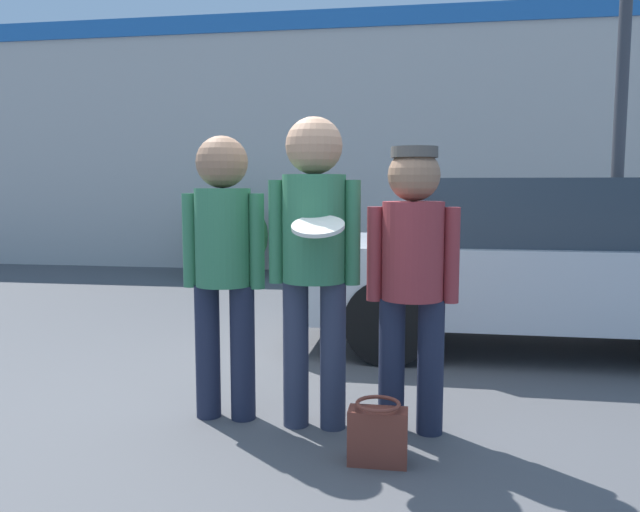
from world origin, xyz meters
TOP-DOWN VIEW (x-y plane):
  - ground_plane at (0.00, 0.00)m, footprint 56.00×56.00m
  - storefront_building at (0.00, 6.91)m, footprint 24.00×0.22m
  - person_left at (-0.33, 0.03)m, footprint 0.50×0.33m
  - person_middle_with_frisbee at (0.23, -0.03)m, footprint 0.53×0.58m
  - person_right at (0.79, -0.01)m, footprint 0.52×0.35m
  - parked_car_near at (1.92, 2.15)m, footprint 4.37×1.78m
  - shrub at (-2.21, 6.09)m, footprint 1.26×1.26m
  - handbag at (0.63, -0.47)m, footprint 0.30×0.23m

SIDE VIEW (x-z plane):
  - ground_plane at x=0.00m, z-range 0.00..0.00m
  - handbag at x=0.63m, z-range -0.01..0.32m
  - shrub at x=-2.21m, z-range 0.00..1.26m
  - parked_car_near at x=1.92m, z-range 0.01..1.49m
  - person_right at x=0.79m, z-range 0.16..1.79m
  - person_left at x=-0.33m, z-range 0.16..1.87m
  - person_middle_with_frisbee at x=0.23m, z-range 0.19..1.99m
  - storefront_building at x=0.00m, z-range 0.03..4.30m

